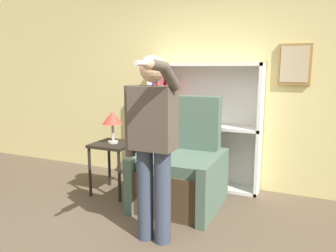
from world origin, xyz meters
name	(u,v)px	position (x,y,z in m)	size (l,w,h in m)	color
wall_back	(204,81)	(0.01, 2.03, 1.40)	(8.00, 0.11, 2.80)	#DBCC84
bookcase	(192,126)	(-0.11, 1.87, 0.80)	(1.49, 0.28, 1.63)	white
armchair	(182,172)	(0.01, 1.19, 0.38)	(0.91, 0.94, 1.24)	#4C3823
person_standing	(153,139)	(0.09, 0.30, 0.95)	(0.53, 0.78, 1.67)	#384256
side_table	(113,151)	(-0.88, 1.16, 0.54)	(0.48, 0.48, 0.65)	black
table_lamp	(112,119)	(-0.88, 1.16, 0.95)	(0.25, 0.25, 0.39)	#B7B2A8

